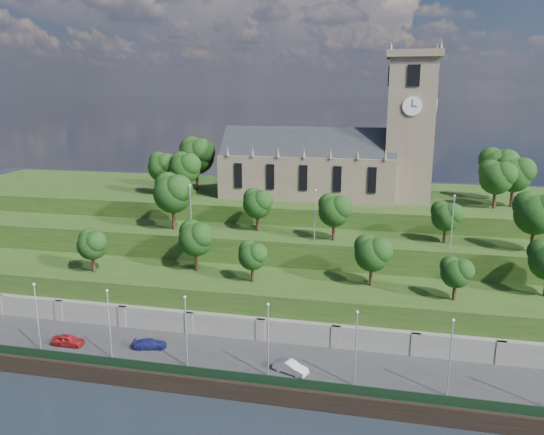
% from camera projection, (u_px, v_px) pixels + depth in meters
% --- Properties ---
extents(ground, '(320.00, 320.00, 0.00)m').
position_uv_depth(ground, '(281.00, 405.00, 59.59)').
color(ground, '#1B242C').
rests_on(ground, ground).
extents(promenade, '(160.00, 12.00, 2.00)m').
position_uv_depth(promenade, '(290.00, 370.00, 65.06)').
color(promenade, '#2D2D30').
rests_on(promenade, ground).
extents(quay_wall, '(160.00, 0.50, 2.20)m').
position_uv_depth(quay_wall, '(281.00, 397.00, 59.29)').
color(quay_wall, black).
rests_on(quay_wall, ground).
extents(fence, '(160.00, 0.10, 1.20)m').
position_uv_depth(fence, '(282.00, 382.00, 59.56)').
color(fence, black).
rests_on(fence, promenade).
extents(retaining_wall, '(160.00, 2.10, 5.00)m').
position_uv_depth(retaining_wall, '(298.00, 338.00, 70.39)').
color(retaining_wall, slate).
rests_on(retaining_wall, ground).
extents(embankment_lower, '(160.00, 12.00, 8.00)m').
position_uv_depth(embankment_lower, '(306.00, 310.00, 75.77)').
color(embankment_lower, '#264216').
rests_on(embankment_lower, ground).
extents(embankment_upper, '(160.00, 10.00, 12.00)m').
position_uv_depth(embankment_upper, '(316.00, 271.00, 85.76)').
color(embankment_upper, '#264216').
rests_on(embankment_upper, ground).
extents(hilltop, '(160.00, 32.00, 15.00)m').
position_uv_depth(hilltop, '(330.00, 230.00, 105.37)').
color(hilltop, '#264216').
rests_on(hilltop, ground).
extents(church, '(38.60, 12.35, 27.60)m').
position_uv_depth(church, '(334.00, 157.00, 97.91)').
color(church, '#6F5E4D').
rests_on(church, hilltop).
extents(trees_lower, '(68.77, 8.78, 7.69)m').
position_uv_depth(trees_lower, '(318.00, 250.00, 73.90)').
color(trees_lower, black).
rests_on(trees_lower, embankment_lower).
extents(trees_upper, '(61.68, 8.27, 9.51)m').
position_uv_depth(trees_upper, '(324.00, 203.00, 81.85)').
color(trees_upper, black).
rests_on(trees_upper, embankment_upper).
extents(trees_hilltop, '(69.54, 16.06, 10.65)m').
position_uv_depth(trees_hilltop, '(327.00, 164.00, 97.71)').
color(trees_hilltop, black).
rests_on(trees_hilltop, hilltop).
extents(lamp_posts_promenade, '(60.36, 0.36, 9.13)m').
position_uv_depth(lamp_posts_promenade, '(268.00, 335.00, 60.71)').
color(lamp_posts_promenade, '#B2B2B7').
rests_on(lamp_posts_promenade, promenade).
extents(lamp_posts_upper, '(40.36, 0.36, 8.07)m').
position_uv_depth(lamp_posts_upper, '(315.00, 211.00, 80.44)').
color(lamp_posts_upper, '#B2B2B7').
rests_on(lamp_posts_upper, embankment_upper).
extents(car_left, '(4.29, 1.77, 1.45)m').
position_uv_depth(car_left, '(68.00, 340.00, 69.22)').
color(car_left, '#A31B1E').
rests_on(car_left, promenade).
extents(car_middle, '(4.54, 2.89, 1.41)m').
position_uv_depth(car_middle, '(291.00, 367.00, 62.49)').
color(car_middle, '#B9B8BD').
rests_on(car_middle, promenade).
extents(car_right, '(4.53, 2.73, 1.23)m').
position_uv_depth(car_right, '(150.00, 344.00, 68.49)').
color(car_right, navy).
rests_on(car_right, promenade).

